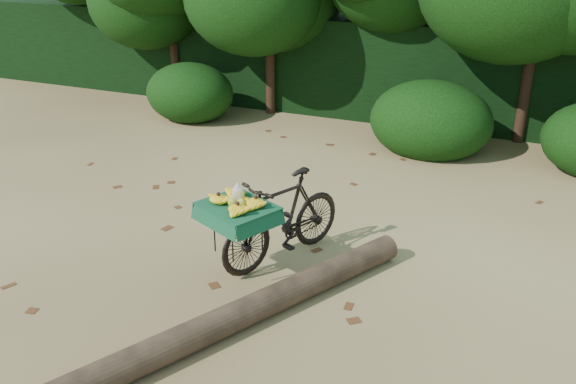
% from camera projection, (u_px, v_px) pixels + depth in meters
% --- Properties ---
extents(ground, '(80.00, 80.00, 0.00)m').
position_uv_depth(ground, '(215.00, 249.00, 6.87)').
color(ground, tan).
rests_on(ground, ground).
extents(vendor_bicycle, '(1.23, 1.81, 1.00)m').
position_uv_depth(vendor_bicycle, '(281.00, 217.00, 6.46)').
color(vendor_bicycle, black).
rests_on(vendor_bicycle, ground).
extents(fallen_log, '(1.90, 3.44, 0.27)m').
position_uv_depth(fallen_log, '(251.00, 309.00, 5.55)').
color(fallen_log, brown).
rests_on(fallen_log, ground).
extents(hedge_backdrop, '(26.00, 1.80, 1.80)m').
position_uv_depth(hedge_backdrop, '(376.00, 65.00, 11.80)').
color(hedge_backdrop, black).
rests_on(hedge_backdrop, ground).
extents(tree_row, '(14.50, 2.00, 4.00)m').
position_uv_depth(tree_row, '(332.00, 9.00, 10.93)').
color(tree_row, black).
rests_on(tree_row, ground).
extents(bush_clumps, '(8.80, 1.70, 0.90)m').
position_uv_depth(bush_clumps, '(370.00, 117.00, 10.12)').
color(bush_clumps, black).
rests_on(bush_clumps, ground).
extents(leaf_litter, '(7.00, 7.30, 0.01)m').
position_uv_depth(leaf_litter, '(242.00, 225.00, 7.41)').
color(leaf_litter, '#542D16').
rests_on(leaf_litter, ground).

